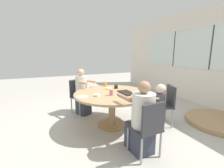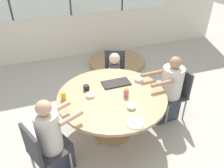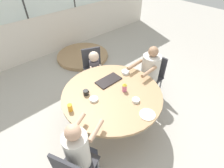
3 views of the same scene
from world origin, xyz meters
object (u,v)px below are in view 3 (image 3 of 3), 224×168
chair_for_toddler (93,65)px  bowl_white_shallow (136,100)px  person_toddler (95,72)px  bowl_fruit (94,99)px  chair_for_man_blue_shirt (153,73)px  person_woman_green_shirt (81,156)px  coffee_mug (86,93)px  person_man_blue_shirt (148,77)px  juice_glass (70,108)px  folded_table_stack (83,56)px  bowl_cereal (126,72)px  sippy_cup (125,87)px

chair_for_toddler → bowl_white_shallow: chair_for_toddler is taller
person_toddler → chair_for_toddler: bearing=-90.0°
bowl_fruit → chair_for_man_blue_shirt: bearing=-0.4°
person_woman_green_shirt → coffee_mug: bearing=113.6°
person_man_blue_shirt → person_toddler: size_ratio=1.26×
person_man_blue_shirt → juice_glass: size_ratio=10.30×
bowl_fruit → folded_table_stack: 2.52m
person_man_blue_shirt → person_woman_green_shirt: bearing=101.2°
person_toddler → bowl_fruit: person_toddler is taller
chair_for_man_blue_shirt → person_man_blue_shirt: person_man_blue_shirt is taller
person_woman_green_shirt → chair_for_man_blue_shirt: bearing=78.0°
folded_table_stack → bowl_cereal: bearing=-100.7°
coffee_mug → bowl_fruit: bearing=-85.7°
person_toddler → folded_table_stack: (0.52, 1.27, -0.39)m
person_toddler → juice_glass: bearing=59.6°
chair_for_toddler → bowl_white_shallow: bearing=100.5°
chair_for_toddler → person_man_blue_shirt: person_man_blue_shirt is taller
person_woman_green_shirt → bowl_cereal: person_woman_green_shirt is taller
person_toddler → coffee_mug: size_ratio=10.18×
chair_for_toddler → person_woman_green_shirt: bearing=70.2°
chair_for_man_blue_shirt → sippy_cup: bearing=95.9°
person_toddler → bowl_white_shallow: 1.33m
chair_for_toddler → bowl_cereal: chair_for_toddler is taller
chair_for_toddler → bowl_fruit: size_ratio=6.77×
person_toddler → coffee_mug: bearing=66.8°
person_man_blue_shirt → sippy_cup: person_man_blue_shirt is taller
coffee_mug → chair_for_toddler: bearing=48.2°
sippy_cup → juice_glass: sippy_cup is taller
person_man_blue_shirt → folded_table_stack: bearing=-0.5°
juice_glass → folded_table_stack: juice_glass is taller
juice_glass → bowl_fruit: 0.36m
person_toddler → juice_glass: person_toddler is taller
sippy_cup → bowl_white_shallow: bearing=-97.7°
person_woman_green_shirt → bowl_cereal: bearing=89.3°
person_man_blue_shirt → bowl_fruit: bearing=86.4°
juice_glass → bowl_white_shallow: juice_glass is taller
juice_glass → folded_table_stack: (1.54, 2.06, -0.72)m
chair_for_toddler → juice_glass: (-1.08, -0.94, 0.26)m
chair_for_toddler → person_toddler: 0.17m
chair_for_toddler → folded_table_stack: bearing=-90.6°
coffee_mug → juice_glass: 0.36m
chair_for_man_blue_shirt → folded_table_stack: bearing=4.0°
bowl_white_shallow → bowl_fruit: 0.61m
chair_for_toddler → sippy_cup: 1.21m
bowl_cereal → person_man_blue_shirt: bearing=-20.7°
person_toddler → coffee_mug: (-0.68, -0.68, 0.32)m
person_toddler → juice_glass: (-1.02, -0.79, 0.33)m
chair_for_toddler → sippy_cup: sippy_cup is taller
sippy_cup → folded_table_stack: (0.71, 2.27, -0.75)m
chair_for_toddler → coffee_mug: (-0.73, -0.82, 0.25)m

